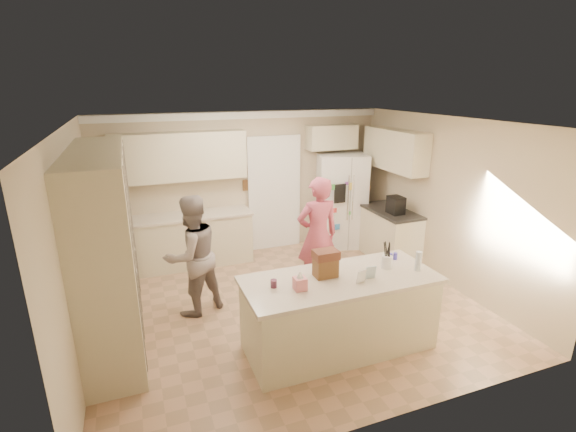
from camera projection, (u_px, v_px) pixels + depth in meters
name	position (u px, v px, depth m)	size (l,w,h in m)	color
floor	(290.00, 307.00, 6.00)	(5.20, 4.60, 0.02)	tan
ceiling	(290.00, 121.00, 5.20)	(5.20, 4.60, 0.02)	white
wall_back	(245.00, 184.00, 7.65)	(5.20, 0.02, 2.60)	#C7B695
wall_front	(388.00, 300.00, 3.54)	(5.20, 0.02, 2.60)	#C7B695
wall_left	(75.00, 246.00, 4.71)	(0.02, 4.60, 2.60)	#C7B695
wall_right	(447.00, 202.00, 6.48)	(0.02, 4.60, 2.60)	#C7B695
crown_back	(244.00, 115.00, 7.24)	(5.20, 0.08, 0.12)	white
pantry_bank	(107.00, 247.00, 5.04)	(0.60, 2.60, 2.35)	beige
back_base_cab	(187.00, 241.00, 7.25)	(2.20, 0.60, 0.88)	beige
back_countertop	(185.00, 216.00, 7.10)	(2.24, 0.63, 0.04)	beige
back_upper_cab	(180.00, 157.00, 6.92)	(2.20, 0.35, 0.80)	beige
doorway_opening	(274.00, 195.00, 7.89)	(0.90, 0.06, 2.10)	black
doorway_casing	(275.00, 195.00, 7.86)	(1.02, 0.03, 2.22)	white
wall_frame_upper	(246.00, 171.00, 7.55)	(0.15, 0.02, 0.20)	brown
wall_frame_lower	(247.00, 185.00, 7.63)	(0.15, 0.02, 0.20)	brown
refrigerator	(341.00, 201.00, 8.04)	(0.90, 0.70, 1.80)	white
fridge_seam	(350.00, 205.00, 7.73)	(0.01, 0.02, 1.78)	gray
fridge_dispenser	(340.00, 194.00, 7.57)	(0.22, 0.03, 0.35)	black
fridge_handle_l	(348.00, 198.00, 7.65)	(0.02, 0.02, 0.85)	silver
fridge_handle_r	(353.00, 198.00, 7.69)	(0.02, 0.02, 0.85)	silver
over_fridge_cab	(332.00, 137.00, 7.81)	(0.95, 0.35, 0.45)	beige
right_base_cab	(389.00, 235.00, 7.53)	(0.60, 1.20, 0.88)	beige
right_countertop	(390.00, 211.00, 7.39)	(0.63, 1.24, 0.04)	#2D2B28
right_upper_cab	(395.00, 150.00, 7.29)	(0.35, 1.50, 0.70)	beige
coffee_maker	(396.00, 205.00, 7.14)	(0.22, 0.28, 0.30)	black
island_base	(339.00, 315.00, 4.95)	(2.20, 0.90, 0.88)	beige
island_top	(341.00, 280.00, 4.81)	(2.28, 0.96, 0.05)	beige
utensil_crock	(387.00, 262.00, 5.04)	(0.13, 0.13, 0.15)	white
tissue_box	(300.00, 284.00, 4.50)	(0.13, 0.13, 0.14)	pink
tissue_plume	(300.00, 274.00, 4.47)	(0.08, 0.08, 0.08)	white
dollhouse_body	(325.00, 267.00, 4.80)	(0.26, 0.18, 0.22)	brown
dollhouse_roof	(326.00, 255.00, 4.76)	(0.28, 0.20, 0.10)	#592D1E
jam_jar	(274.00, 284.00, 4.56)	(0.07, 0.07, 0.09)	#59263F
greeting_card_a	(361.00, 276.00, 4.65)	(0.12, 0.01, 0.16)	white
greeting_card_b	(371.00, 273.00, 4.74)	(0.12, 0.01, 0.16)	silver
water_bottle	(418.00, 261.00, 4.95)	(0.07, 0.07, 0.24)	silver
shaker_salt	(391.00, 257.00, 5.26)	(0.05, 0.05, 0.09)	#3E38B0
shaker_pepper	(395.00, 256.00, 5.28)	(0.05, 0.05, 0.09)	#3E38B0
teen_boy	(192.00, 256.00, 5.63)	(0.82, 0.64, 1.68)	gray
teen_girl	(318.00, 236.00, 6.20)	(0.65, 0.43, 1.80)	#C04A5C
fridge_magnets	(350.00, 205.00, 7.72)	(0.76, 0.02, 1.44)	tan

